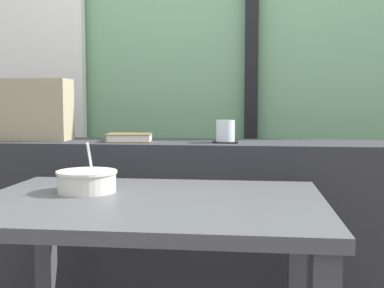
{
  "coord_description": "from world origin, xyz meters",
  "views": [
    {
      "loc": [
        0.23,
        -1.48,
        1.01
      ],
      "look_at": [
        -0.0,
        0.5,
        0.83
      ],
      "focal_mm": 46.63,
      "sensor_mm": 36.0,
      "label": 1
    }
  ],
  "objects_px": {
    "closed_book": "(129,137)",
    "throw_pillow": "(32,110)",
    "soup_bowl": "(87,181)",
    "breakfast_table": "(150,240)",
    "coaster_square": "(225,142)",
    "juice_glass": "(225,132)"
  },
  "relations": [
    {
      "from": "coaster_square",
      "to": "soup_bowl",
      "type": "bearing_deg",
      "value": -126.82
    },
    {
      "from": "coaster_square",
      "to": "throw_pillow",
      "type": "bearing_deg",
      "value": 177.44
    },
    {
      "from": "coaster_square",
      "to": "juice_glass",
      "type": "height_order",
      "value": "juice_glass"
    },
    {
      "from": "closed_book",
      "to": "soup_bowl",
      "type": "xyz_separation_m",
      "value": [
        0.0,
        -0.55,
        -0.09
      ]
    },
    {
      "from": "closed_book",
      "to": "soup_bowl",
      "type": "relative_size",
      "value": 1.08
    },
    {
      "from": "closed_book",
      "to": "throw_pillow",
      "type": "distance_m",
      "value": 0.44
    },
    {
      "from": "breakfast_table",
      "to": "soup_bowl",
      "type": "distance_m",
      "value": 0.28
    },
    {
      "from": "soup_bowl",
      "to": "throw_pillow",
      "type": "bearing_deg",
      "value": 126.88
    },
    {
      "from": "juice_glass",
      "to": "throw_pillow",
      "type": "xyz_separation_m",
      "value": [
        -0.82,
        0.04,
        0.09
      ]
    },
    {
      "from": "closed_book",
      "to": "throw_pillow",
      "type": "height_order",
      "value": "throw_pillow"
    },
    {
      "from": "closed_book",
      "to": "juice_glass",
      "type": "bearing_deg",
      "value": -2.22
    },
    {
      "from": "coaster_square",
      "to": "soup_bowl",
      "type": "distance_m",
      "value": 0.67
    },
    {
      "from": "juice_glass",
      "to": "throw_pillow",
      "type": "height_order",
      "value": "throw_pillow"
    },
    {
      "from": "coaster_square",
      "to": "juice_glass",
      "type": "relative_size",
      "value": 1.16
    },
    {
      "from": "throw_pillow",
      "to": "soup_bowl",
      "type": "xyz_separation_m",
      "value": [
        0.43,
        -0.57,
        -0.21
      ]
    },
    {
      "from": "closed_book",
      "to": "soup_bowl",
      "type": "distance_m",
      "value": 0.55
    },
    {
      "from": "closed_book",
      "to": "coaster_square",
      "type": "bearing_deg",
      "value": -2.22
    },
    {
      "from": "closed_book",
      "to": "soup_bowl",
      "type": "height_order",
      "value": "soup_bowl"
    },
    {
      "from": "breakfast_table",
      "to": "juice_glass",
      "type": "xyz_separation_m",
      "value": [
        0.18,
        0.61,
        0.28
      ]
    },
    {
      "from": "breakfast_table",
      "to": "soup_bowl",
      "type": "height_order",
      "value": "soup_bowl"
    },
    {
      "from": "coaster_square",
      "to": "throw_pillow",
      "type": "xyz_separation_m",
      "value": [
        -0.82,
        0.04,
        0.13
      ]
    },
    {
      "from": "throw_pillow",
      "to": "soup_bowl",
      "type": "height_order",
      "value": "throw_pillow"
    }
  ]
}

